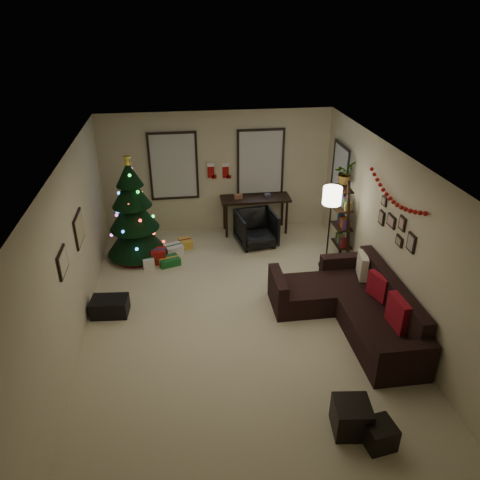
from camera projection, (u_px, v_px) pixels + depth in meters
name	position (u px, v px, depth m)	size (l,w,h in m)	color
floor	(239.00, 318.00, 7.76)	(7.00, 7.00, 0.00)	beige
ceiling	(239.00, 162.00, 6.53)	(7.00, 7.00, 0.00)	white
wall_back	(218.00, 173.00, 10.23)	(5.00, 5.00, 0.00)	beige
wall_front	(293.00, 433.00, 4.06)	(5.00, 5.00, 0.00)	beige
wall_left	(71.00, 257.00, 6.84)	(7.00, 7.00, 0.00)	beige
wall_right	(393.00, 237.00, 7.45)	(7.00, 7.00, 0.00)	beige
window_back_left	(174.00, 166.00, 9.99)	(1.05, 0.06, 1.50)	#728CB2
window_back_right	(260.00, 162.00, 10.23)	(1.05, 0.06, 1.50)	#728CB2
window_right_wall	(340.00, 175.00, 9.62)	(0.06, 0.90, 1.30)	#728CB2
christmas_tree	(134.00, 216.00, 9.21)	(1.19, 1.19, 2.22)	black
presents	(156.00, 253.00, 9.50)	(1.50, 1.01, 0.30)	gold
sofa	(354.00, 307.00, 7.56)	(1.85, 2.69, 0.86)	black
pillow_red_a	(398.00, 313.00, 6.80)	(0.13, 0.48, 0.48)	maroon
pillow_red_b	(378.00, 286.00, 7.44)	(0.11, 0.42, 0.42)	maroon
pillow_cream	(362.00, 265.00, 8.05)	(0.12, 0.43, 0.43)	beige
ottoman_near	(351.00, 417.00, 5.65)	(0.44, 0.44, 0.42)	black
ottoman_far	(379.00, 434.00, 5.48)	(0.34, 0.34, 0.32)	black
desk	(255.00, 201.00, 10.36)	(1.54, 0.55, 0.83)	black
desk_chair	(256.00, 229.00, 9.94)	(0.73, 0.69, 0.75)	black
bookshelf	(343.00, 221.00, 9.14)	(0.30, 0.53, 1.79)	black
potted_plant	(345.00, 170.00, 8.86)	(0.51, 0.44, 0.56)	#4C4C4C
floor_lamp	(332.00, 201.00, 8.67)	(0.35, 0.35, 1.66)	black
art_map	(79.00, 229.00, 7.40)	(0.04, 0.60, 0.50)	black
art_abstract	(62.00, 262.00, 6.27)	(0.04, 0.45, 0.35)	black
gallery	(396.00, 226.00, 7.28)	(0.03, 1.25, 0.54)	black
garland	(395.00, 195.00, 7.20)	(0.08, 1.90, 0.30)	#A5140C
stocking_left	(211.00, 170.00, 10.12)	(0.20, 0.05, 0.36)	#990F0C
stocking_right	(226.00, 170.00, 10.24)	(0.20, 0.05, 0.36)	#990F0C
storage_bin	(110.00, 306.00, 7.79)	(0.60, 0.40, 0.30)	black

